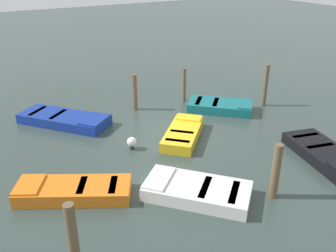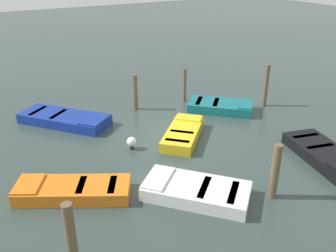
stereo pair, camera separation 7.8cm
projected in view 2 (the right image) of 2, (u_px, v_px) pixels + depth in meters
ground_plane at (168, 134)px, 14.79m from camera, size 80.00×80.00×0.00m
rowboat_teal at (221, 106)px, 16.91m from camera, size 3.05×2.99×0.46m
rowboat_orange at (72, 190)px, 10.91m from camera, size 3.47×2.62×0.46m
rowboat_white at (196, 191)px, 10.88m from camera, size 3.16×3.26×0.46m
rowboat_yellow at (183, 133)px, 14.35m from camera, size 2.76×2.80×0.46m
rowboat_blue at (65, 119)px, 15.60m from camera, size 3.53×3.83×0.46m
rowboat_black at (324, 154)px, 12.86m from camera, size 2.06×3.35×0.46m
mooring_piling_far_right at (266, 86)px, 17.13m from camera, size 0.20×0.20×1.99m
mooring_piling_mid_left at (275, 172)px, 10.59m from camera, size 0.24×0.24×1.74m
mooring_piling_center at (135, 92)px, 16.79m from camera, size 0.21×0.21×1.66m
mooring_piling_near_right at (71, 238)px, 8.06m from camera, size 0.24×0.24×1.82m
mooring_piling_near_left at (185, 85)px, 17.77m from camera, size 0.17×0.17×1.63m
marker_buoy at (132, 142)px, 13.52m from camera, size 0.36×0.36×0.48m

